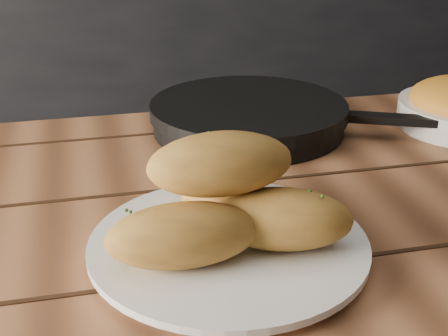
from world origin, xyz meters
TOP-DOWN VIEW (x-y plane):
  - counter at (0.00, 1.70)m, footprint 2.80×0.60m
  - table at (0.02, 0.25)m, footprint 1.64×0.81m
  - plate at (-0.09, 0.19)m, footprint 0.29×0.29m
  - bread_rolls at (-0.09, 0.18)m, footprint 0.25×0.20m
  - skillet at (0.03, 0.54)m, footprint 0.42×0.31m

SIDE VIEW (x-z plane):
  - counter at x=0.00m, z-range 0.00..0.90m
  - table at x=0.02m, z-range 0.28..1.03m
  - plate at x=-0.09m, z-range 0.75..0.77m
  - skillet at x=0.03m, z-range 0.75..0.80m
  - bread_rolls at x=-0.09m, z-range 0.75..0.87m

